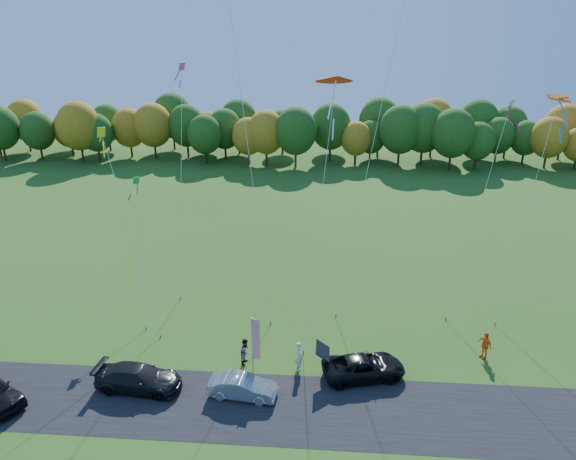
# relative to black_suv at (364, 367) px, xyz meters

# --- Properties ---
(ground) EXTENTS (160.00, 160.00, 0.00)m
(ground) POSITION_rel_black_suv_xyz_m (-5.20, 0.76, -0.71)
(ground) COLOR #294D14
(asphalt_strip) EXTENTS (90.00, 6.00, 0.01)m
(asphalt_strip) POSITION_rel_black_suv_xyz_m (-5.20, -3.24, -0.70)
(asphalt_strip) COLOR black
(asphalt_strip) RESTS_ON ground
(tree_line) EXTENTS (116.00, 12.00, 10.00)m
(tree_line) POSITION_rel_black_suv_xyz_m (-5.20, 55.76, -0.71)
(tree_line) COLOR #1E4711
(tree_line) RESTS_ON ground
(black_suv) EXTENTS (5.51, 3.52, 1.41)m
(black_suv) POSITION_rel_black_suv_xyz_m (0.00, 0.00, 0.00)
(black_suv) COLOR black
(black_suv) RESTS_ON ground
(silver_sedan) EXTENTS (4.13, 1.80, 1.32)m
(silver_sedan) POSITION_rel_black_suv_xyz_m (-7.16, -2.40, -0.05)
(silver_sedan) COLOR silver
(silver_sedan) RESTS_ON ground
(dark_truck_a) EXTENTS (5.29, 2.45, 1.50)m
(dark_truck_a) POSITION_rel_black_suv_xyz_m (-13.44, -2.17, 0.04)
(dark_truck_a) COLOR black
(dark_truck_a) RESTS_ON ground
(person_tailgate_a) EXTENTS (0.71, 0.84, 1.94)m
(person_tailgate_a) POSITION_rel_black_suv_xyz_m (-4.02, 0.47, 0.27)
(person_tailgate_a) COLOR silver
(person_tailgate_a) RESTS_ON ground
(person_tailgate_b) EXTENTS (0.79, 0.94, 1.75)m
(person_tailgate_b) POSITION_rel_black_suv_xyz_m (-7.47, 0.86, 0.17)
(person_tailgate_b) COLOR gray
(person_tailgate_b) RESTS_ON ground
(person_east) EXTENTS (0.92, 1.18, 1.87)m
(person_east) POSITION_rel_black_suv_xyz_m (7.99, 2.65, 0.23)
(person_east) COLOR orange
(person_east) RESTS_ON ground
(feather_flag) EXTENTS (0.50, 0.12, 3.79)m
(feather_flag) POSITION_rel_black_suv_xyz_m (-6.72, 0.09, 1.60)
(feather_flag) COLOR #999999
(feather_flag) RESTS_ON ground
(kite_delta_blue) EXTENTS (6.44, 11.35, 31.61)m
(kite_delta_blue) POSITION_rel_black_suv_xyz_m (-8.83, 10.75, 14.57)
(kite_delta_blue) COLOR #4C3F33
(kite_delta_blue) RESTS_ON ground
(kite_parafoil_orange) EXTENTS (8.89, 14.23, 34.30)m
(kite_parafoil_orange) POSITION_rel_black_suv_xyz_m (1.81, 13.86, 16.19)
(kite_parafoil_orange) COLOR #4C3F33
(kite_parafoil_orange) RESTS_ON ground
(kite_delta_red) EXTENTS (3.21, 11.12, 18.42)m
(kite_delta_red) POSITION_rel_black_suv_xyz_m (-2.91, 7.38, 8.33)
(kite_delta_red) COLOR #4C3F33
(kite_delta_red) RESTS_ON ground
(kite_parafoil_rainbow) EXTENTS (6.43, 7.85, 16.04)m
(kite_parafoil_rainbow) POSITION_rel_black_suv_xyz_m (12.31, 10.45, 7.15)
(kite_parafoil_rainbow) COLOR #4C3F33
(kite_parafoil_rainbow) RESTS_ON ground
(kite_diamond_yellow) EXTENTS (5.38, 5.88, 14.09)m
(kite_diamond_yellow) POSITION_rel_black_suv_xyz_m (-16.26, 5.92, 6.08)
(kite_diamond_yellow) COLOR #4C3F33
(kite_diamond_yellow) RESTS_ON ground
(kite_diamond_green) EXTENTS (2.54, 6.83, 9.91)m
(kite_diamond_green) POSITION_rel_black_suv_xyz_m (-16.26, 7.43, 4.06)
(kite_diamond_green) COLOR #4C3F33
(kite_diamond_green) RESTS_ON ground
(kite_diamond_white) EXTENTS (5.29, 7.23, 15.76)m
(kite_diamond_white) POSITION_rel_black_suv_xyz_m (8.80, 10.48, 6.85)
(kite_diamond_white) COLOR #4C3F33
(kite_diamond_white) RESTS_ON ground
(kite_diamond_pink) EXTENTS (1.09, 7.14, 18.09)m
(kite_diamond_pink) POSITION_rel_black_suv_xyz_m (-14.18, 12.19, 8.44)
(kite_diamond_pink) COLOR #4C3F33
(kite_diamond_pink) RESTS_ON ground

